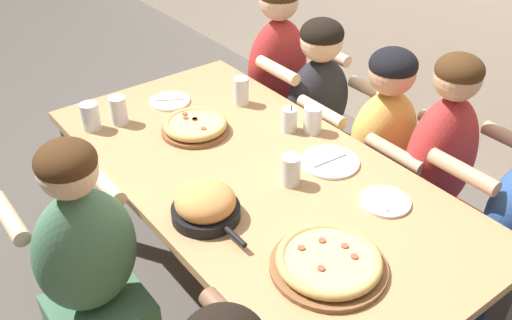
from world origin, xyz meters
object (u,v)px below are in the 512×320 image
object	(u,v)px
pizza_board_second	(329,262)
drinking_glass_b	(119,112)
drinking_glass_c	(313,121)
diner_near_center	(94,286)
drinking_glass_d	(91,118)
diner_far_midright	(434,192)
empty_plate_c	(170,101)
empty_plate_b	(330,162)
cocktail_glass_blue	(289,121)
empty_plate_a	(385,202)
pizza_board_main	(195,126)
diner_far_midleft	(316,127)
skillet_bowl	(206,205)
diner_far_center	(379,165)
diner_far_left	(277,96)
drinking_glass_a	(241,91)
drinking_glass_e	(291,172)

from	to	relation	value
pizza_board_second	drinking_glass_b	distance (m)	1.23
drinking_glass_c	diner_near_center	world-z (taller)	diner_near_center
drinking_glass_d	diner_far_midright	xyz separation A→B (m)	(1.04, 1.08, -0.27)
empty_plate_c	drinking_glass_b	xyz separation A→B (m)	(0.03, -0.27, 0.05)
empty_plate_b	cocktail_glass_blue	bearing A→B (deg)	173.08
pizza_board_second	empty_plate_a	size ratio (longest dim) A/B	2.01
drinking_glass_b	empty_plate_a	bearing A→B (deg)	24.62
empty_plate_c	empty_plate_a	bearing A→B (deg)	11.59
pizza_board_main	drinking_glass_d	size ratio (longest dim) A/B	2.40
drinking_glass_d	diner_far_midleft	distance (m)	1.15
empty_plate_a	diner_near_center	distance (m)	1.09
empty_plate_c	pizza_board_main	bearing A→B (deg)	-8.89
drinking_glass_d	diner_near_center	xyz separation A→B (m)	(0.64, -0.32, -0.29)
skillet_bowl	empty_plate_c	distance (m)	0.88
drinking_glass_d	pizza_board_second	bearing A→B (deg)	10.57
pizza_board_second	diner_far_midleft	world-z (taller)	diner_far_midleft
diner_far_midright	diner_far_midleft	xyz separation A→B (m)	(-0.75, 0.00, -0.03)
diner_far_center	drinking_glass_d	bearing A→B (deg)	-34.22
diner_far_midleft	diner_far_left	distance (m)	0.33
drinking_glass_b	diner_far_midright	world-z (taller)	diner_far_midright
empty_plate_a	diner_far_center	distance (m)	0.65
drinking_glass_b	pizza_board_main	bearing A→B (deg)	40.33
pizza_board_main	cocktail_glass_blue	xyz separation A→B (m)	(0.24, 0.33, 0.02)
pizza_board_main	diner_far_center	size ratio (longest dim) A/B	0.27
diner_near_center	drinking_glass_c	bearing A→B (deg)	2.28
diner_far_midright	pizza_board_second	bearing A→B (deg)	13.84
empty_plate_b	drinking_glass_a	world-z (taller)	drinking_glass_a
drinking_glass_c	diner_far_center	bearing A→B (deg)	68.14
drinking_glass_b	drinking_glass_c	xyz separation A→B (m)	(0.57, 0.63, -0.00)
pizza_board_second	empty_plate_b	size ratio (longest dim) A/B	1.57
drinking_glass_a	drinking_glass_c	bearing A→B (deg)	13.54
diner_far_midleft	cocktail_glass_blue	bearing A→B (deg)	31.08
diner_near_center	pizza_board_second	bearing A→B (deg)	-47.55
pizza_board_main	diner_far_midleft	world-z (taller)	diner_far_midleft
drinking_glass_c	empty_plate_c	bearing A→B (deg)	-149.57
drinking_glass_b	diner_far_midright	distance (m)	1.42
empty_plate_b	empty_plate_c	world-z (taller)	same
diner_far_midright	empty_plate_c	bearing A→B (deg)	-56.92
skillet_bowl	empty_plate_c	world-z (taller)	skillet_bowl
empty_plate_a	drinking_glass_b	xyz separation A→B (m)	(-1.11, -0.51, 0.05)
pizza_board_second	diner_far_center	bearing A→B (deg)	121.61
empty_plate_b	drinking_glass_d	distance (m)	1.05
diner_near_center	diner_far_midleft	bearing A→B (deg)	14.19
cocktail_glass_blue	drinking_glass_d	xyz separation A→B (m)	(-0.53, -0.68, 0.01)
diner_far_midright	pizza_board_main	bearing A→B (deg)	-45.72
drinking_glass_e	diner_near_center	bearing A→B (deg)	-104.09
empty_plate_c	diner_far_center	world-z (taller)	diner_far_center
skillet_bowl	empty_plate_a	world-z (taller)	skillet_bowl
empty_plate_a	empty_plate_b	xyz separation A→B (m)	(-0.31, 0.02, -0.00)
pizza_board_second	diner_far_left	distance (m)	1.55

